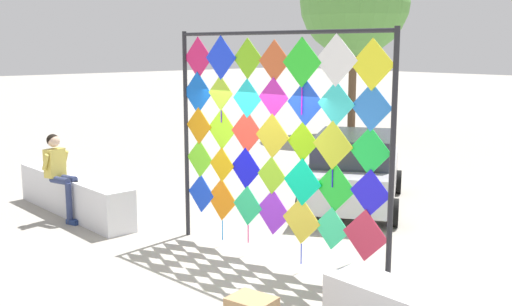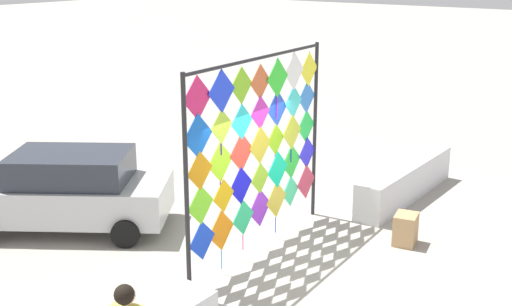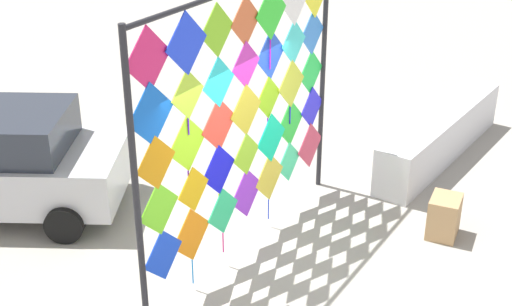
{
  "view_description": "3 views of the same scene",
  "coord_description": "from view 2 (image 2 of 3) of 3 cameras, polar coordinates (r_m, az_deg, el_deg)",
  "views": [
    {
      "loc": [
        6.57,
        -5.39,
        3.17
      ],
      "look_at": [
        -0.17,
        0.68,
        1.59
      ],
      "focal_mm": 43.14,
      "sensor_mm": 36.0,
      "label": 1
    },
    {
      "loc": [
        -8.27,
        -5.55,
        4.89
      ],
      "look_at": [
        0.01,
        0.49,
        1.85
      ],
      "focal_mm": 46.17,
      "sensor_mm": 36.0,
      "label": 2
    },
    {
      "loc": [
        -5.91,
        -4.02,
        5.1
      ],
      "look_at": [
        0.05,
        0.29,
        1.51
      ],
      "focal_mm": 49.82,
      "sensor_mm": 36.0,
      "label": 3
    }
  ],
  "objects": [
    {
      "name": "parked_car",
      "position": [
        12.74,
        -16.01,
        -3.11
      ],
      "size": [
        3.46,
        4.06,
        1.47
      ],
      "color": "#B7B7BC",
      "rests_on": "ground"
    },
    {
      "name": "ground",
      "position": [
        11.09,
        2.05,
        -9.62
      ],
      "size": [
        120.0,
        120.0,
        0.0
      ],
      "primitive_type": "plane",
      "color": "#9E998E"
    },
    {
      "name": "cardboard_box_large",
      "position": [
        12.02,
        12.82,
        -6.45
      ],
      "size": [
        0.54,
        0.47,
        0.56
      ],
      "primitive_type": "cube",
      "rotation": [
        0.0,
        0.0,
        0.21
      ],
      "color": "tan",
      "rests_on": "ground"
    },
    {
      "name": "kite_display_rack",
      "position": [
        10.94,
        0.36,
        1.03
      ],
      "size": [
        4.0,
        0.31,
        3.4
      ],
      "color": "#232328",
      "rests_on": "ground"
    },
    {
      "name": "plaza_ledge_right",
      "position": [
        14.24,
        12.82,
        -2.38
      ],
      "size": [
        3.63,
        0.56,
        0.75
      ],
      "primitive_type": "cube",
      "color": "silver",
      "rests_on": "ground"
    }
  ]
}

